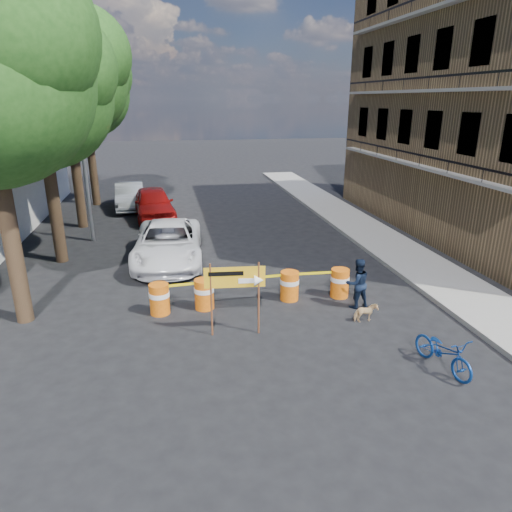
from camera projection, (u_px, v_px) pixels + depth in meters
name	position (u px, v px, depth m)	size (l,w,h in m)	color
ground	(280.00, 332.00, 12.09)	(120.00, 120.00, 0.00)	black
sidewalk_east	(391.00, 247.00, 18.75)	(2.40, 40.00, 0.15)	gray
apartment_building	(507.00, 95.00, 19.73)	(8.00, 16.00, 12.00)	#97754C
tree_mid_a	(40.00, 94.00, 15.40)	(5.25, 5.00, 8.68)	#332316
tree_mid_b	(66.00, 78.00, 19.81)	(5.67, 5.40, 9.62)	#332316
tree_far	(85.00, 92.00, 24.61)	(5.04, 4.80, 8.84)	#332316
streetlamp	(83.00, 137.00, 18.40)	(1.25, 0.18, 8.00)	gray
barrel_far_left	(159.00, 298.00, 12.96)	(0.58, 0.58, 0.90)	#CE580C
barrel_mid_left	(204.00, 293.00, 13.29)	(0.58, 0.58, 0.90)	#CE580C
barrel_mid_right	(289.00, 285.00, 13.88)	(0.58, 0.58, 0.90)	#CE580C
barrel_far_right	(340.00, 282.00, 14.09)	(0.58, 0.58, 0.90)	#CE580C
detour_sign	(243.00, 282.00, 11.50)	(1.54, 0.32, 1.99)	#592D19
pedestrian	(357.00, 283.00, 13.29)	(0.73, 0.57, 1.50)	black
bicycle	(446.00, 336.00, 10.15)	(0.59, 0.89, 1.70)	#123F95
dog	(366.00, 313.00, 12.53)	(0.29, 0.64, 0.54)	#D7B17B
suv_white	(168.00, 243.00, 17.05)	(2.44, 5.29, 1.47)	white
sedan_red	(153.00, 203.00, 23.26)	(1.87, 4.65, 1.58)	maroon
sedan_silver	(130.00, 196.00, 25.47)	(1.49, 4.28, 1.41)	#B7BBBF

